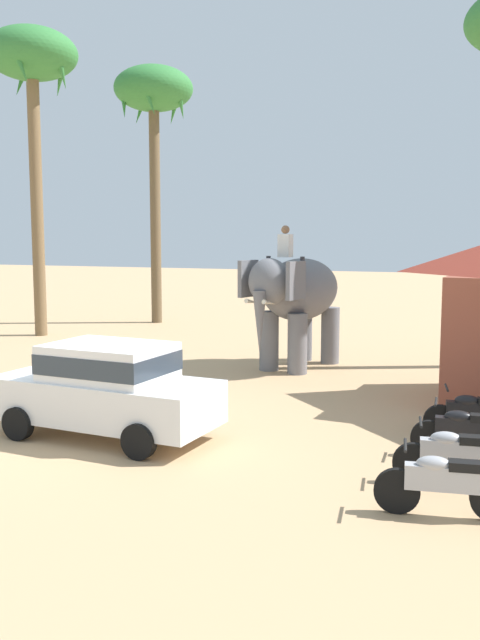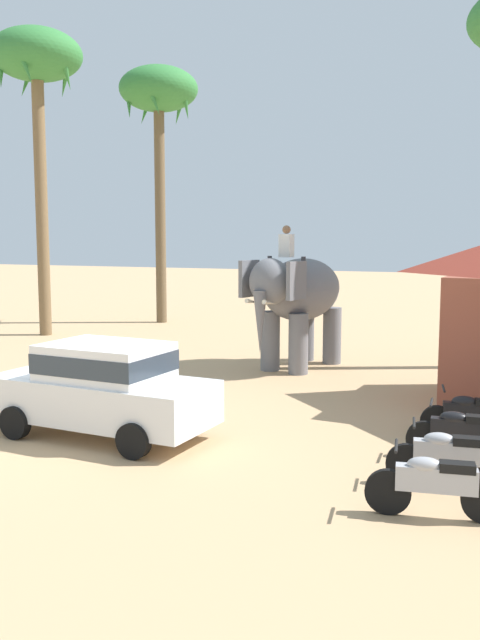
# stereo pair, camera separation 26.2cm
# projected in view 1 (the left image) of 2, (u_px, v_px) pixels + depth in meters

# --- Properties ---
(ground_plane) EXTENTS (120.00, 120.00, 0.00)m
(ground_plane) POSITION_uv_depth(u_px,v_px,m) (82.00, 432.00, 12.77)
(ground_plane) COLOR tan
(car_sedan_foreground) EXTENTS (4.18, 2.04, 1.70)m
(car_sedan_foreground) POSITION_uv_depth(u_px,v_px,m) (106.00, 386.00, 12.39)
(car_sedan_foreground) COLOR white
(car_sedan_foreground) RESTS_ON ground
(elephant_with_mahout) EXTENTS (2.30, 4.01, 3.88)m
(elephant_with_mahout) POSITION_uv_depth(u_px,v_px,m) (296.00, 296.00, 18.79)
(elephant_with_mahout) COLOR slate
(elephant_with_mahout) RESTS_ON ground
(motorcycle_nearest_camera) EXTENTS (1.79, 0.55, 0.94)m
(motorcycle_nearest_camera) POSITION_uv_depth(u_px,v_px,m) (445.00, 482.00, 8.86)
(motorcycle_nearest_camera) COLOR black
(motorcycle_nearest_camera) RESTS_ON ground
(motorcycle_second_in_row) EXTENTS (1.79, 0.55, 0.94)m
(motorcycle_second_in_row) POSITION_uv_depth(u_px,v_px,m) (456.00, 455.00, 9.97)
(motorcycle_second_in_row) COLOR black
(motorcycle_second_in_row) RESTS_ON ground
(motorcycle_mid_row) EXTENTS (1.80, 0.55, 0.94)m
(motorcycle_mid_row) POSITION_uv_depth(u_px,v_px,m) (467.00, 432.00, 11.16)
(motorcycle_mid_row) COLOR black
(motorcycle_mid_row) RESTS_ON ground
(motorcycle_fourth_in_row) EXTENTS (1.79, 0.57, 0.94)m
(motorcycle_fourth_in_row) POSITION_uv_depth(u_px,v_px,m) (475.00, 414.00, 12.26)
(motorcycle_fourth_in_row) COLOR black
(motorcycle_fourth_in_row) RESTS_ON ground
(palm_tree_near_hut) EXTENTS (3.20, 3.20, 10.43)m
(palm_tree_near_hut) POSITION_uv_depth(u_px,v_px,m) (154.00, 99.00, 27.98)
(palm_tree_near_hut) COLOR brown
(palm_tree_near_hut) RESTS_ON ground
(palm_tree_left_of_road) EXTENTS (3.20, 3.20, 10.83)m
(palm_tree_left_of_road) POSITION_uv_depth(u_px,v_px,m) (32.00, 67.00, 24.15)
(palm_tree_left_of_road) COLOR brown
(palm_tree_left_of_road) RESTS_ON ground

